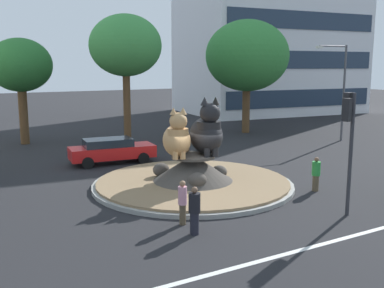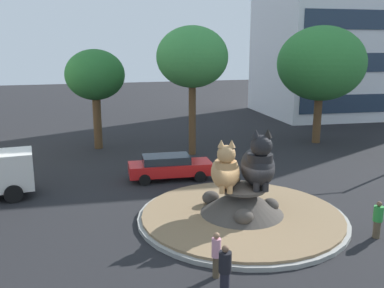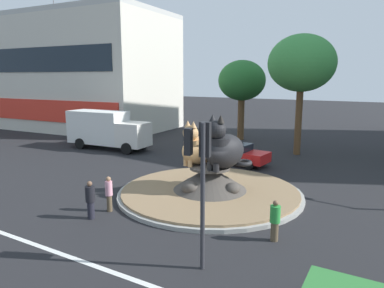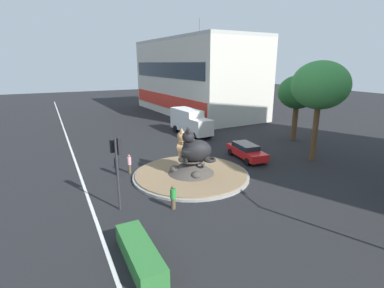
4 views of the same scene
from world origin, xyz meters
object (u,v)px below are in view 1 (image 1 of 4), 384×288
Objects in this scene: third_tree_left at (247,56)px; streetlight_arm at (341,85)px; second_tree_near_tower at (20,66)px; office_tower at (270,8)px; sedan_on_far_lane at (111,150)px; cat_statue_calico at (177,138)px; pedestrian_black_shirt at (194,210)px; broadleaf_tree_behind_island at (125,46)px; cat_statue_black at (207,133)px; traffic_light_mast at (349,126)px; pedestrian_green_shirt at (316,173)px; pedestrian_pink_shirt at (183,201)px.

streetlight_arm is (3.42, -6.85, -2.15)m from third_tree_left.
second_tree_near_tower is at bearing -21.24° from streetlight_arm.
office_tower is 34.51m from sedan_on_far_lane.
cat_statue_calico is 17.50m from streetlight_arm.
cat_statue_calico reaches higher than pedestrian_black_shirt.
broadleaf_tree_behind_island is at bearing -18.46° from streetlight_arm.
cat_statue_black is 0.30× the size of broadleaf_tree_behind_island.
broadleaf_tree_behind_island is (-1.40, 18.24, 3.49)m from traffic_light_mast.
pedestrian_green_shirt is at bearing 43.98° from streetlight_arm.
broadleaf_tree_behind_island is (2.28, 11.84, 4.54)m from cat_statue_calico.
third_tree_left is 5.77× the size of pedestrian_pink_shirt.
office_tower is 3.51× the size of streetlight_arm.
second_tree_near_tower is 21.87m from pedestrian_green_shirt.
pedestrian_green_shirt reaches higher than sedan_on_far_lane.
streetlight_arm reaches higher than pedestrian_black_shirt.
pedestrian_pink_shirt is at bearing 58.70° from traffic_light_mast.
cat_statue_black is at bearing -127.83° from office_tower.
third_tree_left is at bearing -128.84° from office_tower.
pedestrian_black_shirt is at bearing 35.59° from streetlight_arm.
traffic_light_mast is (3.68, -6.40, 1.06)m from cat_statue_calico.
traffic_light_mast is 23.61m from second_tree_near_tower.
broadleaf_tree_behind_island is 18.70m from pedestrian_black_shirt.
office_tower is at bearing -14.06° from pedestrian_green_shirt.
traffic_light_mast is 2.86× the size of pedestrian_pink_shirt.
third_tree_left reaches higher than streetlight_arm.
cat_statue_calico is 0.10× the size of office_tower.
second_tree_near_tower is (-6.28, 3.98, -1.34)m from broadleaf_tree_behind_island.
cat_statue_calico is at bearing -75.78° from second_tree_near_tower.
sedan_on_far_lane is (3.20, -9.25, -4.74)m from second_tree_near_tower.
pedestrian_green_shirt is at bearing 70.97° from pedestrian_black_shirt.
third_tree_left is 1.87× the size of sedan_on_far_lane.
cat_statue_black is at bearing -64.81° from sedan_on_far_lane.
broadleaf_tree_behind_island is at bearing -168.22° from cat_statue_black.
office_tower is (22.11, 31.70, 8.92)m from traffic_light_mast.
broadleaf_tree_behind_island reaches higher than traffic_light_mast.
broadleaf_tree_behind_island is (-23.51, -13.46, -5.43)m from office_tower.
cat_statue_black reaches higher than cat_statue_calico.
pedestrian_green_shirt is at bearing -38.03° from traffic_light_mast.
pedestrian_green_shirt is at bearing -53.30° from sedan_on_far_lane.
third_tree_left is 1.32× the size of streetlight_arm.
second_tree_near_tower is at bearing 168.83° from third_tree_left.
broadleaf_tree_behind_island is 8.62m from sedan_on_far_lane.
streetlight_arm is 4.28× the size of pedestrian_black_shirt.
pedestrian_black_shirt is (-0.10, -1.01, -0.00)m from pedestrian_pink_shirt.
office_tower is at bearing 29.79° from broadleaf_tree_behind_island.
office_tower is at bearing 45.28° from third_tree_left.
cat_statue_black is 16.10m from streetlight_arm.
pedestrian_green_shirt is (2.88, -15.32, -6.05)m from broadleaf_tree_behind_island.
streetlight_arm reaches higher than traffic_light_mast.
office_tower reaches higher than traffic_light_mast.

